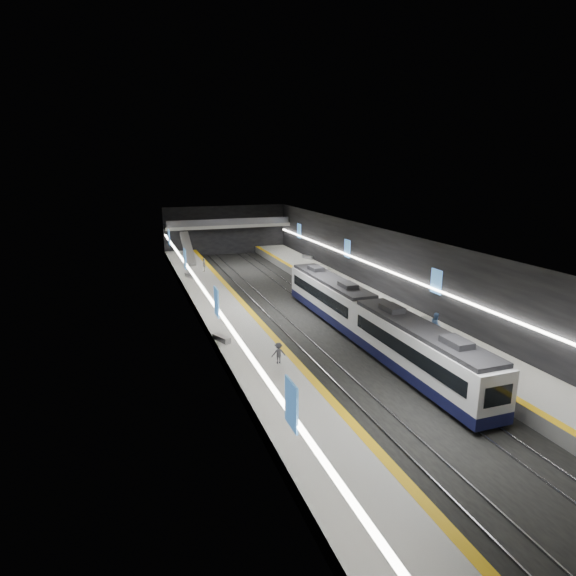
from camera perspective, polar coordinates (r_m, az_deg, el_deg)
name	(u,v)px	position (r m, az deg, el deg)	size (l,w,h in m)	color
ground	(301,315)	(48.35, 1.50, -3.18)	(70.00, 70.00, 0.00)	black
ceiling	(301,236)	(46.53, 1.57, 6.24)	(20.00, 70.00, 0.04)	beige
wall_left	(199,284)	(44.81, -10.51, 0.45)	(0.04, 70.00, 8.00)	black
wall_right	(390,269)	(51.60, 11.99, 2.24)	(0.04, 70.00, 8.00)	black
wall_back	(226,230)	(80.45, -7.39, 6.81)	(20.00, 0.04, 8.00)	black
platform_left	(227,318)	(46.19, -7.24, -3.51)	(5.00, 70.00, 1.00)	slate
tile_surface_left	(227,313)	(46.04, -7.26, -2.90)	(5.00, 70.00, 0.02)	#989893
tactile_strip_left	(249,310)	(46.51, -4.61, -2.64)	(0.60, 70.00, 0.02)	#EDB10C
platform_right	(367,303)	(51.23, 9.38, -1.76)	(5.00, 70.00, 1.00)	slate
tile_surface_right	(368,298)	(51.09, 9.41, -1.21)	(5.00, 70.00, 0.02)	#989893
tactile_strip_right	(349,300)	(50.10, 7.19, -1.44)	(0.60, 70.00, 0.02)	#EDB10C
rails	(301,314)	(48.33, 1.50, -3.12)	(6.52, 70.00, 0.12)	gray
train	(367,318)	(40.81, 9.37, -3.54)	(2.69, 30.04, 3.60)	#0F1138
ad_posters	(297,269)	(48.08, 1.12, 2.27)	(19.94, 53.50, 2.20)	#4688D4
cove_light_left	(201,286)	(44.89, -10.25, 0.22)	(0.25, 68.60, 0.12)	white
cove_light_right	(388,271)	(51.54, 11.78, 2.01)	(0.25, 68.60, 0.12)	white
mezzanine_bridge	(228,225)	(78.30, -7.10, 7.37)	(20.00, 3.00, 1.50)	gray
escalator	(188,248)	(70.60, -11.80, 4.63)	(1.20, 8.00, 0.60)	#99999E
bench_left_near	(222,339)	(38.84, -7.88, -5.95)	(0.52, 1.86, 0.45)	#99999E
bench_left_far	(190,276)	(60.82, -11.53, 1.45)	(0.51, 1.84, 0.45)	#99999E
bench_right_near	(429,322)	(44.07, 16.37, -3.88)	(0.56, 2.01, 0.49)	#99999E
bench_right_far	(308,257)	(71.35, 2.38, 3.67)	(0.52, 1.87, 0.46)	#99999E
passenger_right_a	(508,376)	(33.67, 24.65, -9.43)	(0.60, 0.39, 1.64)	#CD4C51
passenger_right_b	(436,325)	(41.13, 17.11, -4.17)	(0.96, 0.75, 1.98)	#496A9F
passenger_left_a	(204,265)	(63.64, -9.92, 2.71)	(1.03, 0.43, 1.76)	silver
passenger_left_b	(278,353)	(34.22, -1.13, -7.74)	(0.99, 0.57, 1.53)	#3A3A41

